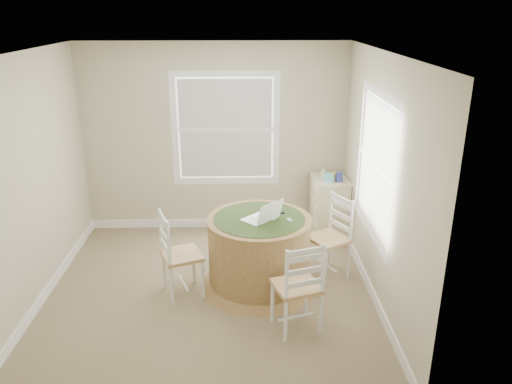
{
  "coord_description": "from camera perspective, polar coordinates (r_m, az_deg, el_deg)",
  "views": [
    {
      "loc": [
        0.39,
        -4.85,
        3.0
      ],
      "look_at": [
        0.53,
        0.45,
        1.03
      ],
      "focal_mm": 35.0,
      "sensor_mm": 36.0,
      "label": 1
    }
  ],
  "objects": [
    {
      "name": "box_yellow",
      "position": [
        6.83,
        8.88,
        1.9
      ],
      "size": [
        0.16,
        0.11,
        0.06
      ],
      "primitive_type": "cube",
      "rotation": [
        0.0,
        0.0,
        0.06
      ],
      "color": "#D8CB4C",
      "rests_on": "corner_chest"
    },
    {
      "name": "chair_right",
      "position": [
        5.88,
        8.24,
        -5.28
      ],
      "size": [
        0.56,
        0.56,
        0.95
      ],
      "primitive_type": null,
      "rotation": [
        0.0,
        0.0,
        -1.05
      ],
      "color": "white",
      "rests_on": "ground"
    },
    {
      "name": "laptop",
      "position": [
        5.42,
        0.73,
        -2.86
      ],
      "size": [
        0.48,
        0.48,
        0.25
      ],
      "rotation": [
        0.0,
        0.0,
        3.93
      ],
      "color": "white",
      "rests_on": "round_table"
    },
    {
      "name": "keys",
      "position": [
        5.6,
        2.94,
        -2.41
      ],
      "size": [
        0.07,
        0.06,
        0.02
      ],
      "primitive_type": "cube",
      "rotation": [
        0.0,
        0.0,
        0.29
      ],
      "color": "black",
      "rests_on": "round_table"
    },
    {
      "name": "cup_cream",
      "position": [
        6.89,
        7.68,
        2.25
      ],
      "size": [
        0.07,
        0.07,
        0.09
      ],
      "primitive_type": "cylinder",
      "color": "beige",
      "rests_on": "corner_chest"
    },
    {
      "name": "round_table",
      "position": [
        5.63,
        0.36,
        -6.58
      ],
      "size": [
        1.33,
        1.33,
        0.83
      ],
      "rotation": [
        0.0,
        0.0,
        0.29
      ],
      "color": "#A48149",
      "rests_on": "ground"
    },
    {
      "name": "box_blue",
      "position": [
        6.67,
        9.56,
        1.67
      ],
      "size": [
        0.08,
        0.08,
        0.12
      ],
      "primitive_type": "cube",
      "rotation": [
        0.0,
        0.0,
        0.06
      ],
      "color": "#313A95",
      "rests_on": "corner_chest"
    },
    {
      "name": "chair_left",
      "position": [
        5.52,
        -8.47,
        -7.11
      ],
      "size": [
        0.53,
        0.54,
        0.95
      ],
      "primitive_type": null,
      "rotation": [
        0.0,
        0.0,
        1.94
      ],
      "color": "white",
      "rests_on": "ground"
    },
    {
      "name": "mouse",
      "position": [
        5.45,
        1.88,
        -3.0
      ],
      "size": [
        0.09,
        0.12,
        0.04
      ],
      "primitive_type": "ellipsoid",
      "rotation": [
        0.0,
        0.0,
        0.29
      ],
      "color": "white",
      "rests_on": "round_table"
    },
    {
      "name": "phone",
      "position": [
        5.44,
        3.84,
        -3.21
      ],
      "size": [
        0.07,
        0.1,
        0.02
      ],
      "primitive_type": "cube",
      "rotation": [
        0.0,
        0.0,
        0.29
      ],
      "color": "#B7BABF",
      "rests_on": "round_table"
    },
    {
      "name": "room",
      "position": [
        5.3,
        -3.83,
        1.59
      ],
      "size": [
        3.64,
        3.64,
        2.64
      ],
      "color": "#7A6A4D",
      "rests_on": "ground"
    },
    {
      "name": "tissue_box",
      "position": [
        6.65,
        8.22,
        1.61
      ],
      "size": [
        0.13,
        0.13,
        0.1
      ],
      "primitive_type": "cube",
      "rotation": [
        0.0,
        0.0,
        0.06
      ],
      "color": "#62BFE1",
      "rests_on": "corner_chest"
    },
    {
      "name": "corner_chest",
      "position": [
        6.93,
        8.29,
        -1.73
      ],
      "size": [
        0.51,
        0.65,
        0.83
      ],
      "rotation": [
        0.0,
        0.0,
        0.06
      ],
      "color": "beige",
      "rests_on": "ground"
    },
    {
      "name": "chair_near",
      "position": [
        4.91,
        4.68,
        -10.64
      ],
      "size": [
        0.52,
        0.51,
        0.95
      ],
      "primitive_type": null,
      "rotation": [
        0.0,
        0.0,
        3.45
      ],
      "color": "white",
      "rests_on": "ground"
    }
  ]
}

